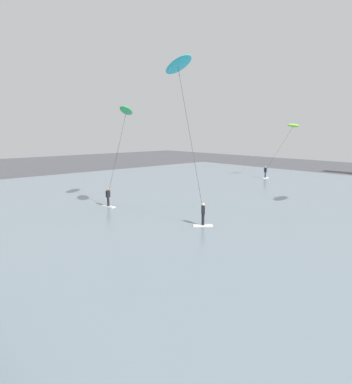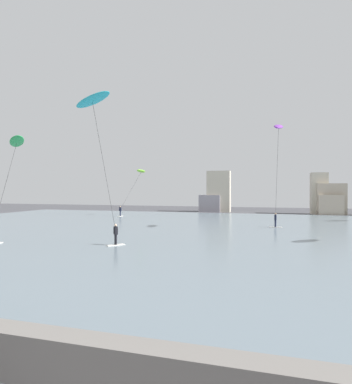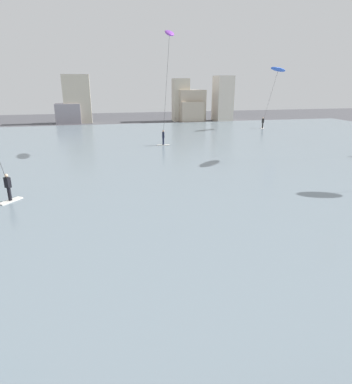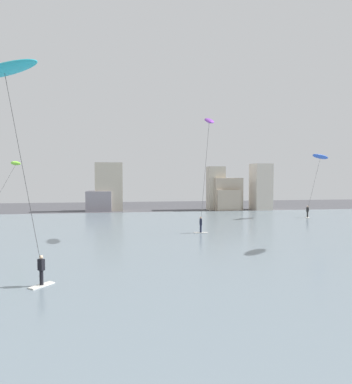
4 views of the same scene
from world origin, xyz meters
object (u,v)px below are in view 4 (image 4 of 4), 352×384
kitesurfer_purple (208,135)px  kitesurfer_cyan (8,88)px  kitesurfer_blue (319,161)px  kitesurfer_lime (12,171)px

kitesurfer_purple → kitesurfer_cyan: 19.81m
kitesurfer_purple → kitesurfer_cyan: size_ratio=1.01×
kitesurfer_purple → kitesurfer_blue: kitesurfer_purple is taller
kitesurfer_cyan → kitesurfer_lime: size_ratio=1.50×
kitesurfer_lime → kitesurfer_cyan: bearing=-73.9°
kitesurfer_cyan → kitesurfer_purple: bearing=47.5°
kitesurfer_blue → kitesurfer_lime: (-39.94, 0.18, -1.51)m
kitesurfer_purple → kitesurfer_lime: (-21.28, 12.77, -3.38)m
kitesurfer_cyan → kitesurfer_blue: 42.09m
kitesurfer_purple → kitesurfer_lime: bearing=149.0°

